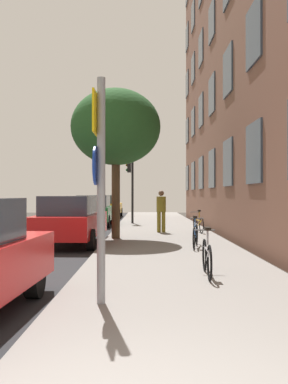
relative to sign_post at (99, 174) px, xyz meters
The scene contains 13 objects.
ground_plane 11.81m from the sign_post, 100.48° to the left, with size 41.80×41.80×0.00m, color #332D28.
road_asphalt 12.36m from the sign_post, 110.22° to the left, with size 7.00×38.00×0.01m, color #232326.
sidewalk 11.69m from the sign_post, 83.12° to the left, with size 4.20×38.00×0.12m, color gray.
sign_post is the anchor object (origin of this frame).
traffic_light 16.57m from the sign_post, 90.30° to the left, with size 0.43×0.24×3.61m.
tree_near 9.10m from the sign_post, 92.38° to the left, with size 3.20×3.20×5.33m.
bicycle_0 3.11m from the sign_post, 47.36° to the left, with size 0.42×1.65×0.94m.
bicycle_1 6.85m from the sign_post, 71.12° to the left, with size 0.50×1.68×0.93m.
bicycle_2 11.57m from the sign_post, 75.48° to the left, with size 0.42×1.67×0.93m.
pedestrian_0 11.25m from the sign_post, 83.09° to the left, with size 0.53×0.53×1.73m.
car_1 8.01m from the sign_post, 102.90° to the left, with size 1.98×4.36×1.62m.
car_2 16.23m from the sign_post, 97.11° to the left, with size 1.87×4.23×1.62m.
car_3 24.50m from the sign_post, 94.67° to the left, with size 1.94×4.46×1.62m.
Camera 1 is at (0.36, -2.41, 1.68)m, focal length 38.85 mm.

